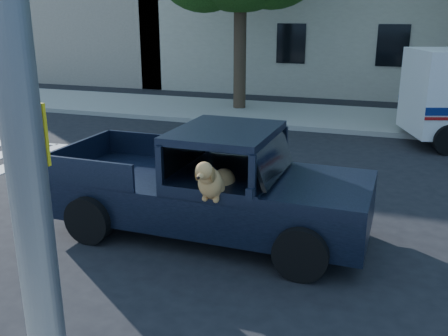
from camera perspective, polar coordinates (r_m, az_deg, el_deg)
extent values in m
plane|color=black|center=(8.26, 8.38, -7.19)|extent=(120.00, 120.00, 0.00)
cube|color=gray|center=(17.00, 14.38, 5.46)|extent=(60.00, 4.00, 0.15)
cylinder|color=#332619|center=(17.87, 1.83, 13.42)|extent=(0.44, 0.44, 4.40)
cube|color=tan|center=(28.95, -15.97, 17.84)|extent=(12.00, 6.00, 8.00)
cube|color=black|center=(7.90, -1.45, -3.54)|extent=(4.90, 1.96, 0.62)
cube|color=black|center=(7.35, 11.21, -2.32)|extent=(1.44, 1.90, 0.15)
cube|color=black|center=(7.50, 0.15, 4.09)|extent=(1.48, 1.82, 0.11)
cube|color=black|center=(7.37, 5.71, 1.13)|extent=(0.27, 1.61, 0.53)
cube|color=black|center=(7.33, 0.40, -3.74)|extent=(0.52, 0.52, 0.36)
cube|color=black|center=(6.35, 2.91, -3.00)|extent=(0.09, 0.05, 0.15)
cube|color=yellow|center=(4.10, -20.66, 3.63)|extent=(0.20, 0.03, 0.49)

